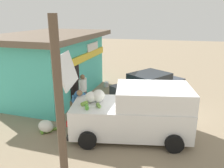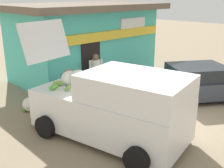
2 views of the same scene
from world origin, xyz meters
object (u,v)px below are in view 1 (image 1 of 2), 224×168
(storefront_bar, at_px, (52,64))
(vendor_standing, at_px, (83,89))
(parked_sedan, at_px, (149,85))
(customer_bending, at_px, (77,101))
(delivery_van, at_px, (135,112))
(paint_bucket, at_px, (106,84))
(unloaded_banana_pile, at_px, (46,126))

(storefront_bar, bearing_deg, vendor_standing, -121.89)
(parked_sedan, relative_size, customer_bending, 2.98)
(delivery_van, xyz_separation_m, paint_bucket, (5.29, 2.47, -0.79))
(parked_sedan, xyz_separation_m, customer_bending, (-3.84, 2.70, 0.31))
(storefront_bar, height_order, vendor_standing, storefront_bar)
(storefront_bar, bearing_deg, delivery_van, -124.33)
(storefront_bar, height_order, parked_sedan, storefront_bar)
(parked_sedan, distance_m, customer_bending, 4.71)
(delivery_van, distance_m, vendor_standing, 3.42)
(customer_bending, bearing_deg, storefront_bar, 41.32)
(storefront_bar, distance_m, unloaded_banana_pile, 4.52)
(delivery_van, relative_size, vendor_standing, 2.91)
(vendor_standing, distance_m, paint_bucket, 3.38)
(parked_sedan, xyz_separation_m, unloaded_banana_pile, (-4.91, 3.60, -0.40))
(storefront_bar, relative_size, unloaded_banana_pile, 8.52)
(parked_sedan, relative_size, unloaded_banana_pile, 5.29)
(parked_sedan, height_order, unloaded_banana_pile, parked_sedan)
(vendor_standing, xyz_separation_m, customer_bending, (-1.48, -0.29, -0.04))
(unloaded_banana_pile, bearing_deg, vendor_standing, -13.63)
(storefront_bar, height_order, unloaded_banana_pile, storefront_bar)
(customer_bending, bearing_deg, parked_sedan, -35.08)
(parked_sedan, distance_m, paint_bucket, 2.87)
(delivery_van, bearing_deg, customer_bending, 77.62)
(storefront_bar, relative_size, parked_sedan, 1.61)
(vendor_standing, distance_m, customer_bending, 1.51)
(customer_bending, xyz_separation_m, unloaded_banana_pile, (-1.06, 0.90, -0.71))
(delivery_van, height_order, parked_sedan, delivery_van)
(storefront_bar, bearing_deg, customer_bending, -138.68)
(storefront_bar, height_order, paint_bucket, storefront_bar)
(unloaded_banana_pile, bearing_deg, parked_sedan, -36.27)
(storefront_bar, distance_m, parked_sedan, 5.43)
(vendor_standing, bearing_deg, customer_bending, -169.05)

